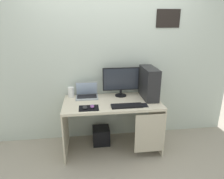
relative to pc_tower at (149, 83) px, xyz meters
name	(u,v)px	position (x,y,z in m)	size (l,w,h in m)	color
ground_plane	(112,146)	(-0.56, -0.09, -0.98)	(8.00, 8.00, 0.00)	#9E9384
wall_back	(109,58)	(-0.55, 0.30, 0.33)	(4.00, 0.05, 2.60)	beige
desk	(113,112)	(-0.54, -0.10, -0.38)	(1.37, 0.69, 0.75)	beige
pc_tower	(149,83)	(0.00, 0.00, 0.00)	(0.18, 0.48, 0.46)	#232326
monitor	(121,81)	(-0.39, 0.12, 0.01)	(0.55, 0.17, 0.44)	black
laptop	(87,94)	(-0.91, 0.14, -0.18)	(0.33, 0.25, 0.23)	#9EA3A8
speaker	(71,92)	(-1.14, 0.18, -0.15)	(0.09, 0.09, 0.15)	white
keyboard	(127,106)	(-0.38, -0.29, -0.22)	(0.42, 0.14, 0.02)	black
mousepad	(89,108)	(-0.89, -0.28, -0.23)	(0.26, 0.20, 0.01)	black
mouse_left	(92,106)	(-0.84, -0.27, -0.21)	(0.06, 0.10, 0.03)	#8C4C99
mouse_right	(85,107)	(-0.94, -0.30, -0.21)	(0.06, 0.10, 0.03)	#232326
cell_phone	(145,105)	(-0.13, -0.29, -0.22)	(0.07, 0.13, 0.01)	black
subwoofer	(101,135)	(-0.71, 0.04, -0.85)	(0.26, 0.26, 0.26)	black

